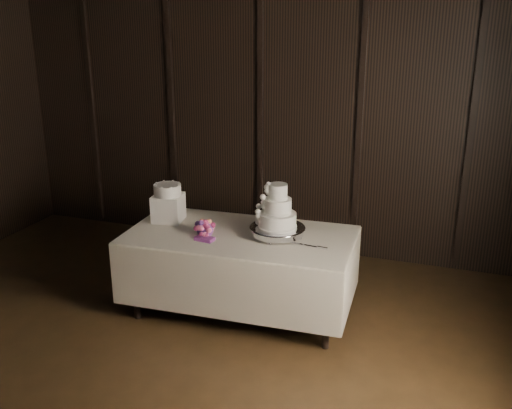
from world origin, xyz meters
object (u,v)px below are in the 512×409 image
(cake_stand, at_px, (277,232))
(bouquet, at_px, (205,229))
(box_pedestal, at_px, (168,208))
(small_cake, at_px, (167,190))
(display_table, at_px, (240,270))
(wedding_cake, at_px, (274,211))

(cake_stand, distance_m, bouquet, 0.63)
(bouquet, bearing_deg, cake_stand, 15.29)
(box_pedestal, relative_size, small_cake, 1.03)
(box_pedestal, height_order, small_cake, small_cake)
(display_table, distance_m, small_cake, 0.99)
(cake_stand, bearing_deg, box_pedestal, 176.95)
(display_table, relative_size, small_cake, 8.11)
(display_table, bearing_deg, cake_stand, 5.18)
(wedding_cake, distance_m, box_pedestal, 1.06)
(display_table, bearing_deg, box_pedestal, 169.14)
(display_table, bearing_deg, wedding_cake, 2.91)
(display_table, distance_m, bouquet, 0.50)
(wedding_cake, relative_size, bouquet, 1.05)
(cake_stand, bearing_deg, wedding_cake, -150.26)
(display_table, distance_m, wedding_cake, 0.66)
(box_pedestal, bearing_deg, display_table, -7.92)
(small_cake, bearing_deg, cake_stand, -3.05)
(box_pedestal, xyz_separation_m, small_cake, (0.00, 0.00, 0.18))
(display_table, bearing_deg, small_cake, 169.14)
(bouquet, relative_size, box_pedestal, 1.41)
(cake_stand, relative_size, bouquet, 1.32)
(bouquet, distance_m, box_pedestal, 0.53)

